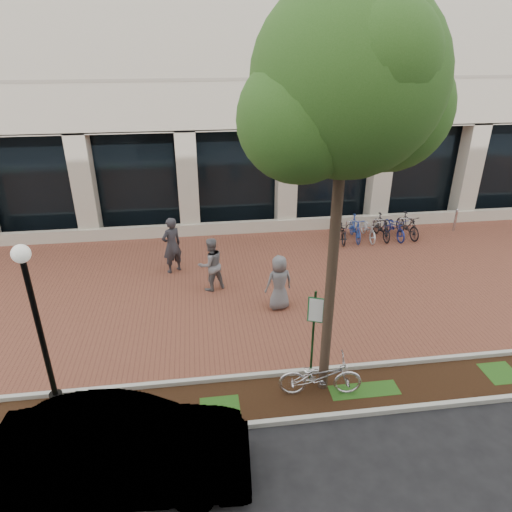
{
  "coord_description": "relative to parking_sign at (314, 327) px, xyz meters",
  "views": [
    {
      "loc": [
        -1.68,
        -13.0,
        7.33
      ],
      "look_at": [
        -0.03,
        -0.8,
        1.44
      ],
      "focal_mm": 32.0,
      "sensor_mm": 36.0,
      "label": 1
    }
  ],
  "objects": [
    {
      "name": "ground",
      "position": [
        -0.71,
        4.87,
        -1.58
      ],
      "size": [
        120.0,
        120.0,
        0.0
      ],
      "primitive_type": "plane",
      "color": "black",
      "rests_on": "ground"
    },
    {
      "name": "planting_strip",
      "position": [
        -0.71,
        -0.38,
        -1.57
      ],
      "size": [
        40.0,
        1.5,
        0.01
      ],
      "primitive_type": "cube",
      "color": "black",
      "rests_on": "ground"
    },
    {
      "name": "sedan_near_curb",
      "position": [
        -3.96,
        -2.1,
        -0.83
      ],
      "size": [
        4.63,
        1.89,
        1.49
      ],
      "primitive_type": "imported",
      "rotation": [
        0.0,
        0.0,
        1.5
      ],
      "color": "#BCBCC1",
      "rests_on": "ground"
    },
    {
      "name": "street_tree",
      "position": [
        0.32,
        -0.11,
        4.89
      ],
      "size": [
        4.05,
        3.37,
        8.37
      ],
      "color": "#483629",
      "rests_on": "ground"
    },
    {
      "name": "pedestrian_left",
      "position": [
        -3.32,
        6.22,
        -0.58
      ],
      "size": [
        0.87,
        0.8,
        1.99
      ],
      "primitive_type": "imported",
      "rotation": [
        0.0,
        0.0,
        3.73
      ],
      "color": "#2C2B31",
      "rests_on": "ground"
    },
    {
      "name": "curb_street_side",
      "position": [
        -0.71,
        -1.13,
        -1.52
      ],
      "size": [
        40.0,
        0.12,
        0.12
      ],
      "primitive_type": "cube",
      "color": "#AFB0A6",
      "rests_on": "ground"
    },
    {
      "name": "pedestrian_right",
      "position": [
        -0.14,
        3.41,
        -0.73
      ],
      "size": [
        0.93,
        0.72,
        1.7
      ],
      "primitive_type": "imported",
      "rotation": [
        0.0,
        0.0,
        3.38
      ],
      "color": "slate",
      "rests_on": "ground"
    },
    {
      "name": "bike_rack_cluster",
      "position": [
        4.61,
        8.05,
        -1.11
      ],
      "size": [
        3.5,
        1.77,
        0.99
      ],
      "rotation": [
        0.0,
        0.0,
        -0.02
      ],
      "color": "black",
      "rests_on": "ground"
    },
    {
      "name": "curb_plaza_side",
      "position": [
        -0.71,
        0.37,
        -1.52
      ],
      "size": [
        40.0,
        0.12,
        0.12
      ],
      "primitive_type": "cube",
      "color": "#AFB0A6",
      "rests_on": "ground"
    },
    {
      "name": "brick_plaza",
      "position": [
        -0.71,
        4.87,
        -1.57
      ],
      "size": [
        40.0,
        9.0,
        0.01
      ],
      "primitive_type": "cube",
      "color": "brown",
      "rests_on": "ground"
    },
    {
      "name": "lamppost",
      "position": [
        -5.72,
        0.1,
        0.62
      ],
      "size": [
        0.36,
        0.36,
        3.87
      ],
      "color": "black",
      "rests_on": "ground"
    },
    {
      "name": "pedestrian_mid",
      "position": [
        -2.07,
        4.81,
        -0.69
      ],
      "size": [
        1.06,
        0.96,
        1.77
      ],
      "primitive_type": "imported",
      "rotation": [
        0.0,
        0.0,
        3.56
      ],
      "color": "slate",
      "rests_on": "ground"
    },
    {
      "name": "parking_sign",
      "position": [
        0.0,
        0.0,
        0.0
      ],
      "size": [
        0.34,
        0.07,
        2.48
      ],
      "rotation": [
        0.0,
        0.0,
        -0.38
      ],
      "color": "#133616",
      "rests_on": "ground"
    },
    {
      "name": "bollard",
      "position": [
        8.26,
        8.4,
        -1.08
      ],
      "size": [
        0.12,
        0.12,
        0.98
      ],
      "color": "#BDBDC2",
      "rests_on": "ground"
    },
    {
      "name": "locked_bicycle",
      "position": [
        0.13,
        -0.35,
        -1.08
      ],
      "size": [
        1.94,
        0.86,
        0.99
      ],
      "primitive_type": "imported",
      "rotation": [
        0.0,
        0.0,
        1.46
      ],
      "color": "silver",
      "rests_on": "ground"
    }
  ]
}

